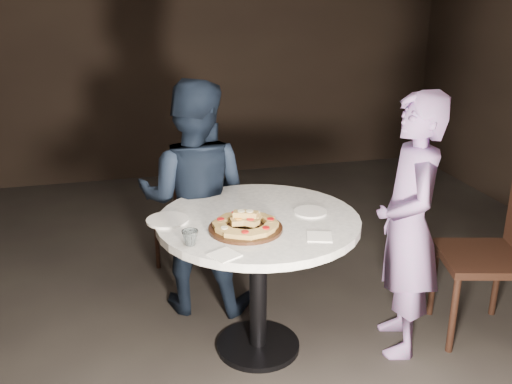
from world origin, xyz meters
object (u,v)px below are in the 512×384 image
serving_board (246,228)px  diner_teal (408,227)px  diner_navy (194,199)px  focaccia_pile (246,222)px  chair_right (502,246)px  chair_far (192,215)px  water_glass (190,238)px  table (258,244)px

serving_board → diner_teal: size_ratio=0.25×
diner_navy → diner_teal: 1.31m
focaccia_pile → chair_right: (1.52, -0.04, -0.29)m
focaccia_pile → diner_teal: size_ratio=0.23×
diner_teal → chair_far: bearing=-122.8°
serving_board → diner_navy: bearing=102.5°
water_glass → chair_far: (0.17, 1.26, -0.40)m
chair_far → diner_teal: (1.05, -1.17, 0.29)m
serving_board → chair_far: size_ratio=0.48×
table → serving_board: serving_board is taller
table → serving_board: 0.24m
focaccia_pile → water_glass: bearing=-160.2°
table → diner_teal: size_ratio=0.87×
serving_board → focaccia_pile: bearing=35.0°
water_glass → chair_far: 1.33m
serving_board → water_glass: 0.32m
serving_board → chair_far: serving_board is taller
chair_far → diner_teal: diner_teal is taller
chair_far → chair_right: (1.65, -1.20, 0.12)m
serving_board → diner_navy: 0.75m
serving_board → diner_teal: 0.92m
serving_board → diner_teal: bearing=-1.0°
serving_board → diner_teal: diner_teal is taller
table → chair_far: table is taller
table → water_glass: water_glass is taller
diner_teal → chair_right: bearing=102.9°
table → water_glass: bearing=-148.2°
water_glass → focaccia_pile: bearing=19.8°
diner_navy → focaccia_pile: bearing=122.2°
water_glass → diner_teal: diner_teal is taller
diner_navy → chair_right: bearing=174.9°
diner_navy → table: bearing=133.9°
water_glass → diner_navy: size_ratio=0.05×
chair_far → water_glass: bearing=57.8°
chair_right → water_glass: bearing=-73.5°
water_glass → diner_navy: 0.85m
water_glass → chair_right: bearing=2.0°
serving_board → chair_right: (1.52, -0.04, -0.26)m
water_glass → serving_board: bearing=19.7°
table → diner_teal: bearing=-11.1°
serving_board → diner_navy: size_ratio=0.25×
table → diner_teal: diner_teal is taller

